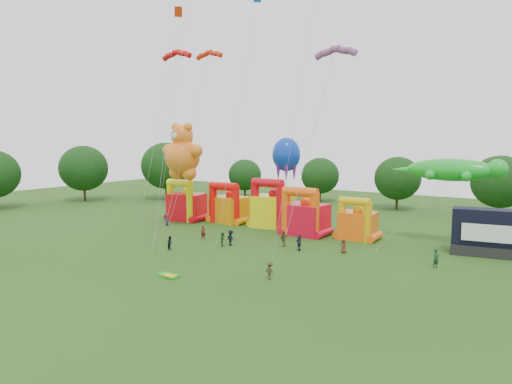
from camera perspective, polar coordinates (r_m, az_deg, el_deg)
The scene contains 24 objects.
ground at distance 43.60m, azimuth -15.61°, elevation -10.59°, with size 160.00×160.00×0.00m, color #244814.
tree_ring at distance 43.49m, azimuth -16.29°, elevation -2.19°, with size 123.76×125.87×12.07m.
bouncy_castle_0 at distance 72.59m, azimuth -8.80°, elevation -1.56°, with size 5.90×5.09×6.59m.
bouncy_castle_1 at distance 70.19m, azimuth -3.38°, elevation -1.88°, with size 6.33×5.54×6.27m.
bouncy_castle_2 at distance 66.15m, azimuth 2.03°, elevation -2.09°, with size 6.09×5.18×7.18m.
bouncy_castle_3 at distance 61.22m, azimuth 6.06°, elevation -3.07°, with size 5.85×4.87×6.51m.
bouncy_castle_4 at distance 59.67m, azimuth 12.57°, elevation -3.78°, with size 4.72×3.90×5.51m.
stage_trailer at distance 56.39m, azimuth 27.34°, elevation -4.58°, with size 8.39×4.19×5.16m.
teddy_bear_kite at distance 66.64m, azimuth -9.28°, elevation 4.11°, with size 7.12×5.05×15.17m.
gecko_kite at distance 57.22m, azimuth 20.03°, elevation -1.42°, with size 13.23×9.93×10.57m.
octopus_kite at distance 63.84m, azimuth 3.82°, elevation 2.19°, with size 4.00×5.19×13.08m.
parafoil_kites at distance 54.50m, azimuth -6.34°, elevation 5.67°, with size 26.83×16.87×25.99m.
diamond_kites at distance 52.26m, azimuth -5.62°, elevation 9.46°, with size 21.28×12.30×36.30m.
folded_kite_bundle at distance 43.68m, azimuth -10.84°, elevation -10.24°, with size 2.04×1.17×0.31m.
spectator_0 at distance 68.85m, azimuth -11.12°, elevation -3.44°, with size 0.83×0.54×1.71m, color #202336.
spectator_1 at distance 58.89m, azimuth -6.62°, elevation -5.04°, with size 0.64×0.42×1.75m, color #551B18.
spectator_2 at distance 54.97m, azimuth -4.15°, elevation -5.91°, with size 0.79×0.61×1.62m, color #1C4727.
spectator_3 at distance 55.02m, azimuth -3.17°, elevation -5.75°, with size 1.22×0.70×1.89m, color black.
spectator_4 at distance 54.45m, azimuth 3.50°, elevation -5.86°, with size 1.13×0.47×1.93m, color #453D1B.
spectator_5 at distance 52.86m, azimuth 5.40°, elevation -6.32°, with size 1.69×0.54×1.83m, color #222739.
spectator_6 at distance 52.39m, azimuth 10.88°, elevation -6.66°, with size 0.77×0.50×1.58m, color maroon.
spectator_7 at distance 48.91m, azimuth 21.58°, elevation -7.74°, with size 0.71×0.47×1.95m, color #183E22.
spectator_8 at distance 53.89m, azimuth -10.67°, elevation -6.28°, with size 0.77×0.60×1.59m, color black.
spectator_9 at distance 42.03m, azimuth 1.76°, elevation -9.80°, with size 1.08×0.62×1.67m, color #42341A.
Camera 1 is at (31.61, -27.22, 12.69)m, focal length 32.00 mm.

